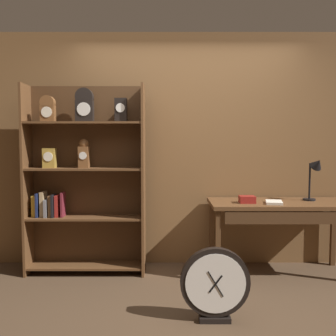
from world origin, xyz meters
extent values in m
plane|color=#4C3826|center=(0.00, 0.00, 0.00)|extent=(10.00, 10.00, 0.00)
cube|color=brown|center=(0.00, 1.37, 1.30)|extent=(4.80, 0.05, 2.60)
cube|color=brown|center=(-1.69, 1.01, 0.99)|extent=(0.02, 0.30, 1.98)
cube|color=brown|center=(-0.48, 1.01, 0.99)|extent=(0.03, 0.30, 1.98)
cube|color=#4B2F1A|center=(-1.08, 1.15, 0.99)|extent=(1.24, 0.01, 1.98)
cube|color=brown|center=(-1.08, 1.01, 0.08)|extent=(1.19, 0.29, 0.02)
cube|color=brown|center=(-1.08, 1.01, 0.59)|extent=(1.19, 0.29, 0.02)
cube|color=brown|center=(-1.08, 1.01, 1.11)|extent=(1.19, 0.29, 0.02)
cube|color=brown|center=(-1.08, 1.01, 1.58)|extent=(1.19, 0.29, 0.02)
cube|color=brown|center=(-1.46, 1.00, 1.68)|extent=(0.14, 0.08, 0.17)
cylinder|color=brown|center=(-1.46, 1.00, 1.79)|extent=(0.14, 0.08, 0.14)
cylinder|color=silver|center=(-1.46, 0.96, 1.69)|extent=(0.11, 0.01, 0.11)
cube|color=#B28C38|center=(-1.45, 1.00, 1.22)|extent=(0.13, 0.09, 0.20)
cylinder|color=silver|center=(-1.45, 0.95, 1.24)|extent=(0.10, 0.01, 0.10)
cube|color=black|center=(-1.08, 1.00, 1.70)|extent=(0.18, 0.09, 0.22)
cylinder|color=black|center=(-1.08, 1.00, 1.85)|extent=(0.18, 0.09, 0.18)
cylinder|color=silver|center=(-1.08, 0.95, 1.72)|extent=(0.14, 0.01, 0.14)
cube|color=brown|center=(-1.09, 1.00, 1.23)|extent=(0.10, 0.10, 0.22)
sphere|color=brown|center=(-1.09, 1.00, 1.37)|extent=(0.10, 0.10, 0.10)
cylinder|color=silver|center=(-1.09, 0.94, 1.25)|extent=(0.08, 0.01, 0.08)
cube|color=black|center=(-0.70, 1.00, 1.72)|extent=(0.12, 0.11, 0.24)
cylinder|color=white|center=(-0.70, 0.94, 1.74)|extent=(0.09, 0.01, 0.09)
cube|color=#B78C2D|center=(-1.62, 1.02, 0.72)|extent=(0.04, 0.12, 0.22)
cube|color=#19234C|center=(-1.58, 0.99, 0.73)|extent=(0.02, 0.13, 0.25)
cube|color=tan|center=(-1.53, 1.02, 0.74)|extent=(0.04, 0.15, 0.26)
cube|color=slate|center=(-1.49, 1.00, 0.70)|extent=(0.03, 0.16, 0.18)
cube|color=brown|center=(-1.45, 1.01, 0.72)|extent=(0.03, 0.13, 0.22)
cube|color=black|center=(-1.42, 1.00, 0.72)|extent=(0.02, 0.16, 0.24)
cube|color=maroon|center=(-1.38, 1.02, 0.72)|extent=(0.03, 0.16, 0.23)
cube|color=maroon|center=(-1.32, 1.01, 0.73)|extent=(0.02, 0.14, 0.26)
cube|color=brown|center=(0.95, 0.99, 0.74)|extent=(1.46, 0.64, 0.04)
cube|color=#50321B|center=(0.27, 0.73, 0.36)|extent=(0.05, 0.05, 0.72)
cube|color=#50321B|center=(0.27, 1.26, 0.36)|extent=(0.05, 0.05, 0.72)
cube|color=#50321B|center=(1.64, 1.26, 0.36)|extent=(0.05, 0.05, 0.72)
cube|color=#472C18|center=(0.95, 0.70, 0.65)|extent=(1.24, 0.03, 0.12)
cylinder|color=black|center=(1.29, 1.09, 0.77)|extent=(0.13, 0.13, 0.02)
cylinder|color=black|center=(1.29, 1.09, 0.97)|extent=(0.02, 0.02, 0.38)
cone|color=black|center=(1.35, 1.04, 1.16)|extent=(0.16, 0.19, 0.16)
cube|color=maroon|center=(0.59, 0.92, 0.80)|extent=(0.16, 0.13, 0.07)
cube|color=silver|center=(0.86, 0.88, 0.78)|extent=(0.20, 0.25, 0.02)
cube|color=black|center=(0.14, -0.08, 0.02)|extent=(0.24, 0.11, 0.04)
cylinder|color=black|center=(0.14, -0.08, 0.31)|extent=(0.54, 0.06, 0.54)
cylinder|color=silver|center=(0.14, -0.12, 0.31)|extent=(0.47, 0.01, 0.47)
cube|color=black|center=(0.14, -0.12, 0.31)|extent=(0.11, 0.01, 0.14)
cube|color=black|center=(0.14, -0.12, 0.31)|extent=(0.12, 0.01, 0.20)
camera|label=1|loc=(-0.22, -2.97, 1.40)|focal=40.92mm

